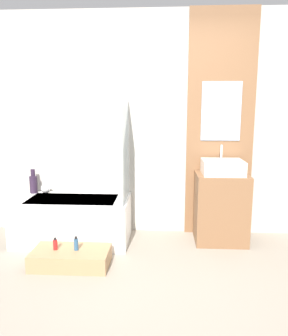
{
  "coord_description": "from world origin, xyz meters",
  "views": [
    {
      "loc": [
        0.14,
        -2.32,
        1.5
      ],
      "look_at": [
        -0.03,
        0.72,
        0.94
      ],
      "focal_mm": 35.0,
      "sensor_mm": 36.0,
      "label": 1
    }
  ],
  "objects_px": {
    "sink": "(222,167)",
    "bottle_soap_secondary": "(76,244)",
    "bottle_soap_primary": "(55,244)",
    "vase_round_light": "(46,189)",
    "bathtub": "(73,220)",
    "vase_tall_dark": "(33,183)",
    "wooden_step_bench": "(71,258)"
  },
  "relations": [
    {
      "from": "vase_tall_dark",
      "to": "bottle_soap_secondary",
      "type": "relative_size",
      "value": 2.13
    },
    {
      "from": "sink",
      "to": "bottle_soap_secondary",
      "type": "xyz_separation_m",
      "value": [
        -1.48,
        -0.69,
        -0.64
      ]
    },
    {
      "from": "bathtub",
      "to": "vase_round_light",
      "type": "distance_m",
      "value": 0.54
    },
    {
      "from": "wooden_step_bench",
      "to": "vase_round_light",
      "type": "xyz_separation_m",
      "value": [
        -0.53,
        0.84,
        0.47
      ]
    },
    {
      "from": "bathtub",
      "to": "vase_tall_dark",
      "type": "bearing_deg",
      "value": 155.93
    },
    {
      "from": "bathtub",
      "to": "wooden_step_bench",
      "type": "xyz_separation_m",
      "value": [
        0.14,
        -0.61,
        -0.17
      ]
    },
    {
      "from": "bathtub",
      "to": "bottle_soap_primary",
      "type": "distance_m",
      "value": 0.61
    },
    {
      "from": "vase_round_light",
      "to": "bottle_soap_secondary",
      "type": "distance_m",
      "value": 1.07
    },
    {
      "from": "sink",
      "to": "vase_tall_dark",
      "type": "relative_size",
      "value": 1.53
    },
    {
      "from": "sink",
      "to": "wooden_step_bench",
      "type": "bearing_deg",
      "value": -155.67
    },
    {
      "from": "bathtub",
      "to": "bottle_soap_secondary",
      "type": "height_order",
      "value": "bathtub"
    },
    {
      "from": "sink",
      "to": "vase_round_light",
      "type": "xyz_separation_m",
      "value": [
        -2.06,
        0.15,
        -0.31
      ]
    },
    {
      "from": "vase_tall_dark",
      "to": "bottle_soap_primary",
      "type": "bearing_deg",
      "value": -58.21
    },
    {
      "from": "sink",
      "to": "vase_tall_dark",
      "type": "bearing_deg",
      "value": 175.92
    },
    {
      "from": "wooden_step_bench",
      "to": "sink",
      "type": "height_order",
      "value": "sink"
    },
    {
      "from": "vase_tall_dark",
      "to": "vase_round_light",
      "type": "bearing_deg",
      "value": -3.88
    },
    {
      "from": "bathtub",
      "to": "vase_tall_dark",
      "type": "xyz_separation_m",
      "value": [
        -0.54,
        0.24,
        0.36
      ]
    },
    {
      "from": "sink",
      "to": "vase_round_light",
      "type": "distance_m",
      "value": 2.09
    },
    {
      "from": "bathtub",
      "to": "vase_round_light",
      "type": "height_order",
      "value": "vase_round_light"
    },
    {
      "from": "bathtub",
      "to": "sink",
      "type": "bearing_deg",
      "value": 2.83
    },
    {
      "from": "wooden_step_bench",
      "to": "bottle_soap_primary",
      "type": "bearing_deg",
      "value": 180.0
    },
    {
      "from": "bottle_soap_primary",
      "to": "bathtub",
      "type": "bearing_deg",
      "value": 89.08
    },
    {
      "from": "bottle_soap_primary",
      "to": "wooden_step_bench",
      "type": "bearing_deg",
      "value": 0.0
    },
    {
      "from": "wooden_step_bench",
      "to": "vase_tall_dark",
      "type": "distance_m",
      "value": 1.21
    },
    {
      "from": "bathtub",
      "to": "bottle_soap_primary",
      "type": "relative_size",
      "value": 10.73
    },
    {
      "from": "bottle_soap_primary",
      "to": "bottle_soap_secondary",
      "type": "bearing_deg",
      "value": 0.0
    },
    {
      "from": "bottle_soap_primary",
      "to": "vase_round_light",
      "type": "bearing_deg",
      "value": 114.22
    },
    {
      "from": "sink",
      "to": "vase_tall_dark",
      "type": "xyz_separation_m",
      "value": [
        -2.21,
        0.16,
        -0.25
      ]
    },
    {
      "from": "vase_tall_dark",
      "to": "wooden_step_bench",
      "type": "bearing_deg",
      "value": -51.57
    },
    {
      "from": "sink",
      "to": "bottle_soap_secondary",
      "type": "relative_size",
      "value": 3.26
    },
    {
      "from": "wooden_step_bench",
      "to": "vase_tall_dark",
      "type": "relative_size",
      "value": 2.55
    },
    {
      "from": "vase_round_light",
      "to": "bottle_soap_secondary",
      "type": "xyz_separation_m",
      "value": [
        0.58,
        -0.84,
        -0.33
      ]
    }
  ]
}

